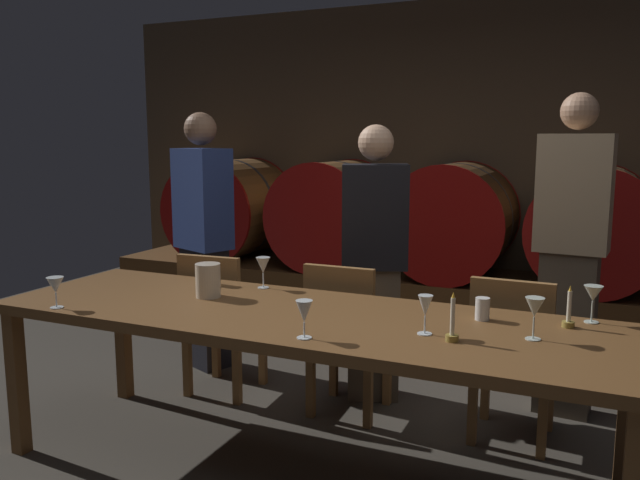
{
  "coord_description": "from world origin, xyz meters",
  "views": [
    {
      "loc": [
        1.09,
        -2.44,
        1.56
      ],
      "look_at": [
        -0.27,
        0.61,
        1.03
      ],
      "focal_mm": 36.11,
      "sensor_mm": 36.0,
      "label": 1
    }
  ],
  "objects_px": {
    "chair_center": "(346,332)",
    "wine_barrel_left": "(335,214)",
    "wine_glass_center_right": "(425,307)",
    "wine_glass_right": "(535,308)",
    "wine_barrel_far_left": "(231,209)",
    "wine_glass_center_left": "(304,312)",
    "guest_right": "(571,253)",
    "wine_glass_far_left": "(55,286)",
    "wine_barrel_right": "(594,227)",
    "guest_center": "(374,261)",
    "wine_glass_left": "(263,266)",
    "wine_barrel_center": "(454,220)",
    "candle_right": "(569,316)",
    "cup_right": "(482,309)",
    "dining_table": "(300,327)",
    "candle_left": "(452,328)",
    "pitcher": "(208,280)",
    "cup_left": "(214,275)",
    "chair_left": "(219,317)",
    "wine_glass_far_right": "(593,295)",
    "guest_left": "(204,239)"
  },
  "relations": [
    {
      "from": "chair_center",
      "to": "candle_right",
      "type": "height_order",
      "value": "candle_right"
    },
    {
      "from": "chair_center",
      "to": "guest_left",
      "type": "bearing_deg",
      "value": -18.08
    },
    {
      "from": "wine_glass_center_left",
      "to": "cup_left",
      "type": "relative_size",
      "value": 1.46
    },
    {
      "from": "guest_right",
      "to": "wine_barrel_far_left",
      "type": "bearing_deg",
      "value": -17.45
    },
    {
      "from": "wine_barrel_center",
      "to": "chair_left",
      "type": "height_order",
      "value": "wine_barrel_center"
    },
    {
      "from": "wine_glass_center_right",
      "to": "wine_barrel_right",
      "type": "bearing_deg",
      "value": 77.29
    },
    {
      "from": "wine_glass_center_right",
      "to": "wine_glass_right",
      "type": "xyz_separation_m",
      "value": [
        0.41,
        0.11,
        0.01
      ]
    },
    {
      "from": "wine_barrel_left",
      "to": "guest_right",
      "type": "relative_size",
      "value": 0.5
    },
    {
      "from": "dining_table",
      "to": "chair_center",
      "type": "relative_size",
      "value": 3.29
    },
    {
      "from": "pitcher",
      "to": "wine_glass_left",
      "type": "height_order",
      "value": "pitcher"
    },
    {
      "from": "wine_glass_center_left",
      "to": "candle_left",
      "type": "bearing_deg",
      "value": 20.31
    },
    {
      "from": "wine_glass_far_left",
      "to": "wine_glass_right",
      "type": "xyz_separation_m",
      "value": [
        2.08,
        0.4,
        0.02
      ]
    },
    {
      "from": "wine_barrel_center",
      "to": "wine_glass_far_right",
      "type": "distance_m",
      "value": 2.34
    },
    {
      "from": "chair_center",
      "to": "candle_left",
      "type": "bearing_deg",
      "value": 133.12
    },
    {
      "from": "candle_right",
      "to": "cup_right",
      "type": "height_order",
      "value": "candle_right"
    },
    {
      "from": "wine_barrel_far_left",
      "to": "candle_left",
      "type": "distance_m",
      "value": 3.67
    },
    {
      "from": "wine_barrel_left",
      "to": "candle_left",
      "type": "distance_m",
      "value": 3.03
    },
    {
      "from": "guest_center",
      "to": "wine_glass_left",
      "type": "height_order",
      "value": "guest_center"
    },
    {
      "from": "wine_barrel_left",
      "to": "wine_glass_center_left",
      "type": "height_order",
      "value": "wine_barrel_left"
    },
    {
      "from": "wine_barrel_far_left",
      "to": "wine_glass_right",
      "type": "bearing_deg",
      "value": -40.16
    },
    {
      "from": "dining_table",
      "to": "pitcher",
      "type": "relative_size",
      "value": 17.24
    },
    {
      "from": "wine_glass_center_right",
      "to": "wine_barrel_center",
      "type": "bearing_deg",
      "value": 99.78
    },
    {
      "from": "chair_center",
      "to": "wine_barrel_left",
      "type": "bearing_deg",
      "value": -65.99
    },
    {
      "from": "wine_barrel_right",
      "to": "candle_left",
      "type": "relative_size",
      "value": 4.57
    },
    {
      "from": "pitcher",
      "to": "cup_left",
      "type": "bearing_deg",
      "value": 116.95
    },
    {
      "from": "wine_barrel_left",
      "to": "wine_glass_right",
      "type": "distance_m",
      "value": 3.07
    },
    {
      "from": "wine_glass_center_right",
      "to": "wine_glass_right",
      "type": "relative_size",
      "value": 0.95
    },
    {
      "from": "wine_barrel_center",
      "to": "cup_right",
      "type": "bearing_deg",
      "value": -74.69
    },
    {
      "from": "wine_glass_right",
      "to": "wine_barrel_left",
      "type": "bearing_deg",
      "value": 127.4
    },
    {
      "from": "dining_table",
      "to": "wine_barrel_right",
      "type": "bearing_deg",
      "value": 64.6
    },
    {
      "from": "wine_glass_center_left",
      "to": "wine_barrel_right",
      "type": "bearing_deg",
      "value": 70.37
    },
    {
      "from": "pitcher",
      "to": "wine_glass_center_left",
      "type": "height_order",
      "value": "pitcher"
    },
    {
      "from": "wine_barrel_center",
      "to": "dining_table",
      "type": "bearing_deg",
      "value": -93.65
    },
    {
      "from": "wine_glass_center_right",
      "to": "wine_glass_center_left",
      "type": "bearing_deg",
      "value": -149.78
    },
    {
      "from": "wine_barrel_center",
      "to": "candle_right",
      "type": "xyz_separation_m",
      "value": [
        0.96,
        -2.21,
        -0.1
      ]
    },
    {
      "from": "guest_right",
      "to": "cup_left",
      "type": "distance_m",
      "value": 1.97
    },
    {
      "from": "wine_glass_center_left",
      "to": "guest_right",
      "type": "bearing_deg",
      "value": 60.12
    },
    {
      "from": "dining_table",
      "to": "guest_center",
      "type": "distance_m",
      "value": 1.01
    },
    {
      "from": "guest_left",
      "to": "cup_right",
      "type": "relative_size",
      "value": 17.52
    },
    {
      "from": "guest_center",
      "to": "wine_glass_center_left",
      "type": "xyz_separation_m",
      "value": [
        0.17,
        -1.33,
        0.04
      ]
    },
    {
      "from": "wine_glass_far_left",
      "to": "wine_barrel_right",
      "type": "bearing_deg",
      "value": 51.7
    },
    {
      "from": "candle_left",
      "to": "wine_glass_far_left",
      "type": "relative_size",
      "value": 1.35
    },
    {
      "from": "wine_barrel_far_left",
      "to": "wine_glass_center_left",
      "type": "height_order",
      "value": "wine_barrel_far_left"
    },
    {
      "from": "wine_barrel_left",
      "to": "wine_glass_far_left",
      "type": "distance_m",
      "value": 2.85
    },
    {
      "from": "wine_glass_center_left",
      "to": "wine_glass_center_right",
      "type": "xyz_separation_m",
      "value": [
        0.42,
        0.24,
        0.01
      ]
    },
    {
      "from": "candle_left",
      "to": "wine_glass_far_left",
      "type": "height_order",
      "value": "candle_left"
    },
    {
      "from": "wine_barrel_left",
      "to": "cup_left",
      "type": "xyz_separation_m",
      "value": [
        0.19,
        -2.14,
        -0.09
      ]
    },
    {
      "from": "wine_barrel_far_left",
      "to": "cup_left",
      "type": "relative_size",
      "value": 8.56
    },
    {
      "from": "pitcher",
      "to": "cup_right",
      "type": "bearing_deg",
      "value": 6.0
    },
    {
      "from": "guest_center",
      "to": "candle_left",
      "type": "distance_m",
      "value": 1.33
    }
  ]
}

